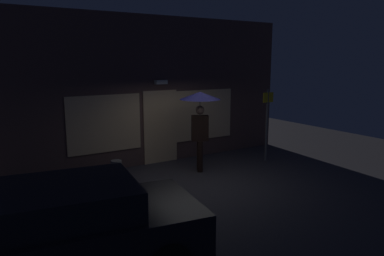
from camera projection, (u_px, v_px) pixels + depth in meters
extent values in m
plane|color=#38353A|center=(200.00, 182.00, 9.39)|extent=(18.00, 18.00, 0.00)
cube|color=brown|center=(157.00, 91.00, 10.95)|extent=(8.94, 0.30, 4.37)
cube|color=#F9D199|center=(160.00, 127.00, 11.01)|extent=(1.10, 0.04, 2.20)
cube|color=#F9D199|center=(105.00, 124.00, 10.07)|extent=(2.10, 0.04, 1.60)
cube|color=#F9D199|center=(204.00, 115.00, 11.79)|extent=(2.10, 0.04, 1.60)
cube|color=white|center=(161.00, 82.00, 10.69)|extent=(0.36, 0.16, 0.12)
cylinder|color=black|center=(199.00, 155.00, 10.33)|extent=(0.15, 0.15, 0.87)
cylinder|color=black|center=(200.00, 157.00, 10.14)|extent=(0.15, 0.15, 0.87)
cube|color=black|center=(200.00, 128.00, 10.09)|extent=(0.52, 0.42, 0.71)
cube|color=silver|center=(196.00, 128.00, 10.16)|extent=(0.13, 0.08, 0.57)
cube|color=red|center=(196.00, 128.00, 10.16)|extent=(0.06, 0.04, 0.45)
sphere|color=#99735D|center=(200.00, 110.00, 10.00)|extent=(0.24, 0.24, 0.24)
cylinder|color=slate|center=(200.00, 109.00, 9.99)|extent=(0.02, 0.02, 0.97)
cone|color=#14144C|center=(200.00, 96.00, 9.92)|extent=(1.12, 1.12, 0.21)
cube|color=black|center=(50.00, 239.00, 5.13)|extent=(4.56, 2.37, 0.66)
cube|color=black|center=(47.00, 202.00, 5.03)|extent=(2.63, 1.90, 0.44)
cylinder|color=black|center=(136.00, 216.00, 6.57)|extent=(0.66, 0.31, 0.64)
cylinder|color=#595B60|center=(267.00, 125.00, 11.17)|extent=(0.07, 0.07, 2.23)
cube|color=gold|center=(268.00, 97.00, 11.00)|extent=(0.40, 0.02, 0.30)
cylinder|color=slate|center=(117.00, 171.00, 9.43)|extent=(0.28, 0.28, 0.54)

